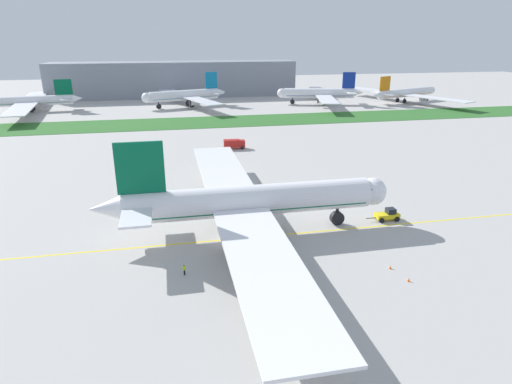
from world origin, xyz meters
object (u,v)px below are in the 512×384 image
object	(u,v)px
parked_airliner_far_left	(25,101)
parked_airliner_far_centre	(186,95)
parked_airliner_far_right	(320,93)
parked_airliner_far_outer	(405,93)
traffic_cone_port_wing	(390,267)
service_truck_baggage_loader	(234,144)
ground_crew_wingwalker_port	(184,269)
traffic_cone_near_nose	(409,279)
pushback_tug	(388,215)
airliner_foreground	(246,201)

from	to	relation	value
parked_airliner_far_left	parked_airliner_far_centre	bearing A→B (deg)	1.10
parked_airliner_far_right	parked_airliner_far_outer	xyz separation A→B (m)	(42.78, -1.93, -0.61)
traffic_cone_port_wing	service_truck_baggage_loader	xyz separation A→B (m)	(-10.51, 72.52, 1.20)
service_truck_baggage_loader	parked_airliner_far_centre	size ratio (longest dim) A/B	0.10
ground_crew_wingwalker_port	parked_airliner_far_right	distance (m)	163.42
traffic_cone_near_nose	parked_airliner_far_centre	bearing A→B (deg)	97.35
parked_airliner_far_left	parked_airliner_far_centre	size ratio (longest dim) A/B	1.23
traffic_cone_near_nose	parked_airliner_far_centre	xyz separation A→B (m)	(-20.59, 159.59, 4.80)
service_truck_baggage_loader	parked_airliner_far_right	xyz separation A→B (m)	(53.58, 78.54, 3.54)
parked_airliner_far_right	ground_crew_wingwalker_port	bearing A→B (deg)	-115.83
parked_airliner_far_left	parked_airliner_far_centre	world-z (taller)	parked_airliner_far_centre
ground_crew_wingwalker_port	parked_airliner_far_left	xyz separation A→B (m)	(-59.50, 150.70, 3.53)
traffic_cone_port_wing	parked_airliner_far_centre	xyz separation A→B (m)	(-19.84, 156.02, 4.80)
traffic_cone_port_wing	parked_airliner_far_centre	size ratio (longest dim) A/B	0.01
ground_crew_wingwalker_port	parked_airliner_far_outer	world-z (taller)	parked_airliner_far_outer
parked_airliner_far_centre	service_truck_baggage_loader	bearing A→B (deg)	-83.62
pushback_tug	parked_airliner_far_left	distance (m)	168.49
airliner_foreground	parked_airliner_far_centre	xyz separation A→B (m)	(-2.37, 140.17, -0.34)
airliner_foreground	ground_crew_wingwalker_port	bearing A→B (deg)	-132.02
parked_airliner_far_outer	parked_airliner_far_left	bearing A→B (deg)	178.15
service_truck_baggage_loader	parked_airliner_far_outer	xyz separation A→B (m)	(96.35, 76.61, 2.93)
airliner_foreground	parked_airliner_far_left	distance (m)	155.59
traffic_cone_near_nose	parked_airliner_far_outer	world-z (taller)	parked_airliner_far_outer
pushback_tug	ground_crew_wingwalker_port	xyz separation A→B (m)	(-35.91, -11.87, -0.01)
parked_airliner_far_centre	parked_airliner_far_outer	size ratio (longest dim) A/B	0.90
airliner_foreground	parked_airliner_far_left	bearing A→B (deg)	116.80
parked_airliner_far_centre	pushback_tug	bearing A→B (deg)	-78.85
traffic_cone_near_nose	service_truck_baggage_loader	distance (m)	76.93
traffic_cone_port_wing	parked_airliner_far_outer	xyz separation A→B (m)	(85.85, 149.13, 4.13)
ground_crew_wingwalker_port	parked_airliner_far_right	bearing A→B (deg)	64.17
airliner_foreground	parked_airliner_far_right	bearing A→B (deg)	65.88
parked_airliner_far_left	parked_airliner_far_outer	xyz separation A→B (m)	(173.46, -5.59, -0.07)
traffic_cone_near_nose	parked_airliner_far_outer	size ratio (longest dim) A/B	0.01
parked_airliner_far_centre	parked_airliner_far_outer	world-z (taller)	parked_airliner_far_centre
service_truck_baggage_loader	pushback_tug	bearing A→B (deg)	-72.09
traffic_cone_near_nose	parked_airliner_far_left	size ratio (longest dim) A/B	0.01
parked_airliner_far_left	parked_airliner_far_right	xyz separation A→B (m)	(130.69, -3.66, 0.54)
parked_airliner_far_right	parked_airliner_far_outer	distance (m)	42.83
service_truck_baggage_loader	parked_airliner_far_left	bearing A→B (deg)	133.17
service_truck_baggage_loader	parked_airliner_far_outer	distance (m)	123.13
service_truck_baggage_loader	parked_airliner_far_left	distance (m)	112.75
parked_airliner_far_left	parked_airliner_far_right	bearing A→B (deg)	-1.60
ground_crew_wingwalker_port	traffic_cone_near_nose	world-z (taller)	ground_crew_wingwalker_port
pushback_tug	parked_airliner_far_centre	distance (m)	142.88
parked_airliner_far_right	parked_airliner_far_left	bearing A→B (deg)	178.40
parked_airliner_far_left	traffic_cone_port_wing	bearing A→B (deg)	-60.48
traffic_cone_port_wing	parked_airliner_far_right	distance (m)	157.15
airliner_foreground	traffic_cone_port_wing	world-z (taller)	airliner_foreground
service_truck_baggage_loader	parked_airliner_far_left	world-z (taller)	parked_airliner_far_left
airliner_foreground	service_truck_baggage_loader	distance (m)	57.23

